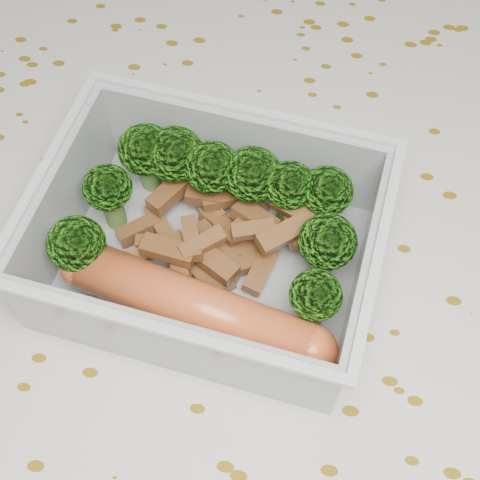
# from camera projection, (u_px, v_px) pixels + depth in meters

# --- Properties ---
(dining_table) EXTENTS (1.40, 0.90, 0.75)m
(dining_table) POSITION_uv_depth(u_px,v_px,m) (235.00, 325.00, 0.50)
(dining_table) COLOR brown
(dining_table) RESTS_ON ground
(tablecloth) EXTENTS (1.46, 0.96, 0.19)m
(tablecloth) POSITION_uv_depth(u_px,v_px,m) (235.00, 295.00, 0.46)
(tablecloth) COLOR silver
(tablecloth) RESTS_ON dining_table
(lunch_container) EXTENTS (0.22, 0.18, 0.07)m
(lunch_container) POSITION_uv_depth(u_px,v_px,m) (209.00, 248.00, 0.41)
(lunch_container) COLOR silver
(lunch_container) RESTS_ON tablecloth
(broccoli_florets) EXTENTS (0.18, 0.12, 0.05)m
(broccoli_florets) POSITION_uv_depth(u_px,v_px,m) (218.00, 196.00, 0.41)
(broccoli_florets) COLOR #608C3F
(broccoli_florets) RESTS_ON lunch_container
(meat_pile) EXTENTS (0.13, 0.08, 0.03)m
(meat_pile) POSITION_uv_depth(u_px,v_px,m) (219.00, 236.00, 0.42)
(meat_pile) COLOR brown
(meat_pile) RESTS_ON lunch_container
(sausage) EXTENTS (0.17, 0.07, 0.03)m
(sausage) POSITION_uv_depth(u_px,v_px,m) (194.00, 306.00, 0.38)
(sausage) COLOR #CF5A2C
(sausage) RESTS_ON lunch_container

